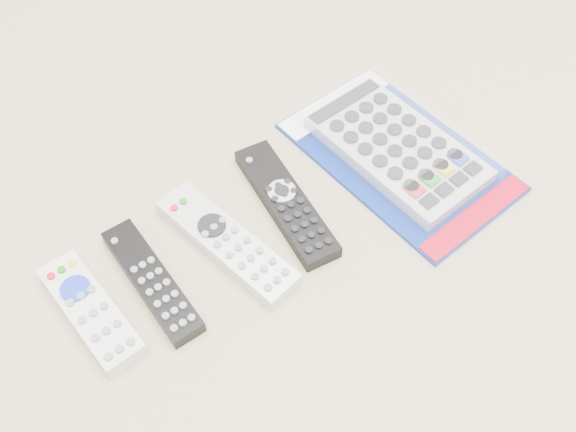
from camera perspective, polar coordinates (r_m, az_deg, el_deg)
remote_small_grey at (r=0.74m, az=-17.12°, el=-8.08°), size 0.05×0.16×0.02m
remote_slim_black at (r=0.75m, az=-11.98°, el=-5.67°), size 0.05×0.18×0.02m
remote_silver_dvd at (r=0.76m, az=-5.43°, el=-2.37°), size 0.07×0.21×0.02m
remote_large_black at (r=0.80m, az=-0.16°, el=1.21°), size 0.09×0.20×0.02m
jumbo_remote_packaged at (r=0.86m, az=9.71°, el=6.07°), size 0.18×0.30×0.04m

